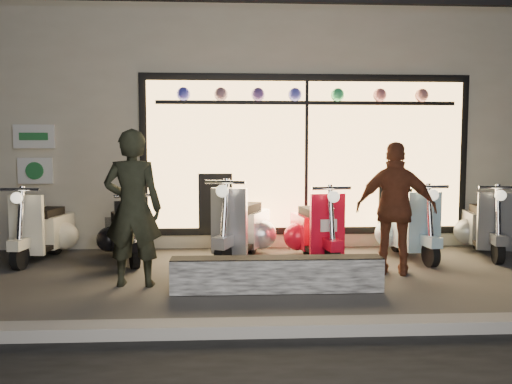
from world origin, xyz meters
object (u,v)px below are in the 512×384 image
scooter_red (314,230)px  woman (396,209)px  scooter_silver (244,227)px  man (133,208)px  graffiti_barrier (277,274)px

scooter_red → woman: 1.40m
scooter_silver → man: man is taller
scooter_silver → graffiti_barrier: bearing=-58.8°
scooter_red → woman: size_ratio=0.89×
graffiti_barrier → scooter_red: size_ratio=1.58×
graffiti_barrier → man: 1.87m
man → woman: (3.31, 0.40, -0.07)m
graffiti_barrier → woman: bearing=24.4°
scooter_silver → woman: size_ratio=0.93×
woman → scooter_red: bearing=-28.4°
man → woman: bearing=-170.6°
scooter_silver → woman: (1.95, -1.13, 0.40)m
scooter_silver → scooter_red: size_ratio=1.05×
graffiti_barrier → man: bearing=168.6°
man → woman: man is taller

